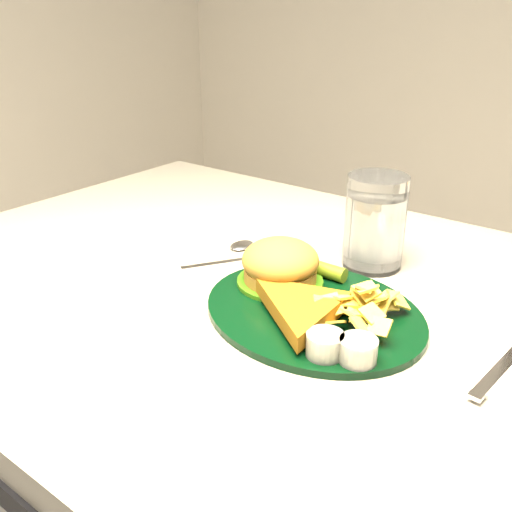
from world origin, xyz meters
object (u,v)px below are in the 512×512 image
(dinner_plate, at_px, (314,292))
(fork_napkin, at_px, (507,361))
(water_glass, at_px, (375,222))
(table, at_px, (284,496))

(dinner_plate, height_order, fork_napkin, dinner_plate)
(dinner_plate, bearing_deg, water_glass, 103.71)
(table, xyz_separation_m, dinner_plate, (0.06, -0.03, 0.41))
(table, relative_size, dinner_plate, 4.13)
(dinner_plate, bearing_deg, table, 160.18)
(table, height_order, water_glass, water_glass)
(water_glass, relative_size, fork_napkin, 0.70)
(dinner_plate, height_order, water_glass, water_glass)
(water_glass, height_order, fork_napkin, water_glass)
(dinner_plate, bearing_deg, fork_napkin, 18.97)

